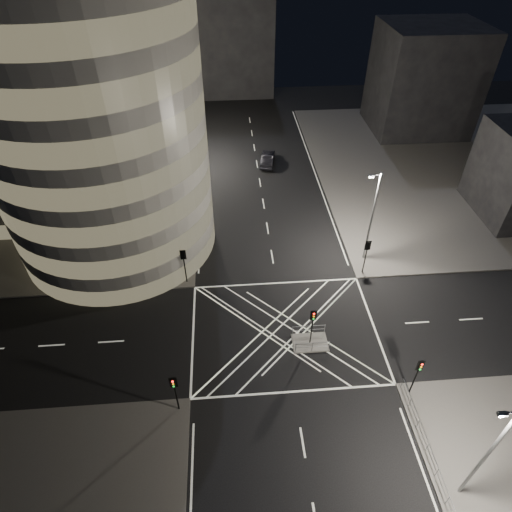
{
  "coord_description": "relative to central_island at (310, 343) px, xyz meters",
  "views": [
    {
      "loc": [
        -4.39,
        -23.82,
        29.59
      ],
      "look_at": [
        -1.97,
        6.79,
        3.0
      ],
      "focal_mm": 30.0,
      "sensor_mm": 36.0,
      "label": 1
    }
  ],
  "objects": [
    {
      "name": "railing_island_north",
      "position": [
        0.0,
        0.9,
        0.62
      ],
      "size": [
        2.8,
        0.06,
        1.1
      ],
      "primitive_type": "cube",
      "color": "slate",
      "rests_on": "central_island"
    },
    {
      "name": "traffic_signal_nr",
      "position": [
        6.8,
        -5.3,
        2.84
      ],
      "size": [
        0.55,
        0.22,
        4.0
      ],
      "color": "black",
      "rests_on": "sidewalk_near_right"
    },
    {
      "name": "tree_a",
      "position": [
        -12.5,
        10.5,
        4.19
      ],
      "size": [
        4.61,
        4.61,
        6.77
      ],
      "color": "black",
      "rests_on": "sidewalk_far_left"
    },
    {
      "name": "street_lamp_right_near",
      "position": [
        7.44,
        -12.5,
        5.47
      ],
      "size": [
        1.25,
        0.25,
        10.0
      ],
      "color": "slate",
      "rests_on": "sidewalk_near_right"
    },
    {
      "name": "sidewalk_far_left",
      "position": [
        -31.0,
        28.5,
        0.0
      ],
      "size": [
        42.0,
        42.0,
        0.15
      ],
      "primitive_type": "cube",
      "color": "#55524F",
      "rests_on": "ground"
    },
    {
      "name": "traffic_signal_nl",
      "position": [
        -10.8,
        -5.3,
        2.84
      ],
      "size": [
        0.55,
        0.22,
        4.0
      ],
      "color": "black",
      "rests_on": "sidewalk_near_left"
    },
    {
      "name": "street_lamp_left_near",
      "position": [
        -11.44,
        13.5,
        5.47
      ],
      "size": [
        1.25,
        0.25,
        10.0
      ],
      "color": "slate",
      "rests_on": "sidewalk_far_left"
    },
    {
      "name": "traffic_signal_island",
      "position": [
        0.0,
        0.0,
        2.84
      ],
      "size": [
        0.55,
        0.22,
        4.0
      ],
      "color": "black",
      "rests_on": "central_island"
    },
    {
      "name": "tree_d",
      "position": [
        -12.5,
        28.5,
        4.73
      ],
      "size": [
        4.51,
        4.51,
        7.26
      ],
      "color": "black",
      "rests_on": "sidewalk_far_left"
    },
    {
      "name": "tree_e",
      "position": [
        -12.5,
        34.5,
        3.78
      ],
      "size": [
        3.68,
        3.68,
        5.83
      ],
      "color": "black",
      "rests_on": "sidewalk_far_left"
    },
    {
      "name": "traffic_signal_fr",
      "position": [
        6.8,
        8.3,
        2.84
      ],
      "size": [
        0.55,
        0.22,
        4.0
      ],
      "color": "black",
      "rests_on": "sidewalk_far_right"
    },
    {
      "name": "sidewalk_far_right",
      "position": [
        27.0,
        28.5,
        0.0
      ],
      "size": [
        42.0,
        42.0,
        0.15
      ],
      "primitive_type": "cube",
      "color": "#55524F",
      "rests_on": "ground"
    },
    {
      "name": "street_lamp_left_far",
      "position": [
        -11.44,
        31.5,
        5.47
      ],
      "size": [
        1.25,
        0.25,
        10.0
      ],
      "color": "slate",
      "rests_on": "sidewalk_far_left"
    },
    {
      "name": "tree_b",
      "position": [
        -12.5,
        16.5,
        4.75
      ],
      "size": [
        4.56,
        4.56,
        7.31
      ],
      "color": "black",
      "rests_on": "sidewalk_far_left"
    },
    {
      "name": "tree_c",
      "position": [
        -12.5,
        22.5,
        5.12
      ],
      "size": [
        4.25,
        4.25,
        7.51
      ],
      "color": "black",
      "rests_on": "sidewalk_far_left"
    },
    {
      "name": "office_tower_curved",
      "position": [
        -22.74,
        20.24,
        12.58
      ],
      "size": [
        30.0,
        29.0,
        27.2
      ],
      "color": "gray",
      "rests_on": "sidewalk_far_left"
    },
    {
      "name": "building_right_far",
      "position": [
        24.0,
        41.5,
        7.58
      ],
      "size": [
        14.0,
        12.0,
        15.0
      ],
      "primitive_type": "cube",
      "color": "black",
      "rests_on": "sidewalk_far_right"
    },
    {
      "name": "railing_island_south",
      "position": [
        0.0,
        -0.9,
        0.62
      ],
      "size": [
        2.8,
        0.06,
        1.1
      ],
      "primitive_type": "cube",
      "color": "slate",
      "rests_on": "central_island"
    },
    {
      "name": "sedan",
      "position": [
        -0.5,
        31.4,
        0.74
      ],
      "size": [
        2.62,
        5.16,
        1.62
      ],
      "primitive_type": "imported",
      "rotation": [
        0.0,
        0.0,
        2.95
      ],
      "color": "black",
      "rests_on": "ground"
    },
    {
      "name": "railing_near_right",
      "position": [
        6.3,
        -10.65,
        0.62
      ],
      "size": [
        0.06,
        11.7,
        1.1
      ],
      "primitive_type": "cube",
      "color": "slate",
      "rests_on": "sidewalk_near_right"
    },
    {
      "name": "office_block_rear",
      "position": [
        -24.0,
        43.5,
        11.07
      ],
      "size": [
        24.0,
        16.0,
        22.0
      ],
      "primitive_type": "cube",
      "color": "gray",
      "rests_on": "sidewalk_far_left"
    },
    {
      "name": "building_far_end",
      "position": [
        -6.0,
        59.5,
        8.93
      ],
      "size": [
        18.0,
        8.0,
        18.0
      ],
      "primitive_type": "cube",
      "color": "black",
      "rests_on": "ground"
    },
    {
      "name": "central_island",
      "position": [
        0.0,
        0.0,
        0.0
      ],
      "size": [
        3.0,
        2.0,
        0.15
      ],
      "primitive_type": "cube",
      "color": "slate",
      "rests_on": "ground"
    },
    {
      "name": "ground",
      "position": [
        -2.0,
        1.5,
        -0.07
      ],
      "size": [
        120.0,
        120.0,
        0.0
      ],
      "primitive_type": "plane",
      "color": "black",
      "rests_on": "ground"
    },
    {
      "name": "traffic_signal_fl",
      "position": [
        -10.8,
        8.3,
        2.84
      ],
      "size": [
        0.55,
        0.22,
        4.0
      ],
      "color": "black",
      "rests_on": "sidewalk_far_left"
    },
    {
      "name": "street_lamp_right_far",
      "position": [
        7.44,
        10.5,
        5.47
      ],
      "size": [
        1.25,
        0.25,
        10.0
      ],
      "color": "slate",
      "rests_on": "sidewalk_far_right"
    }
  ]
}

